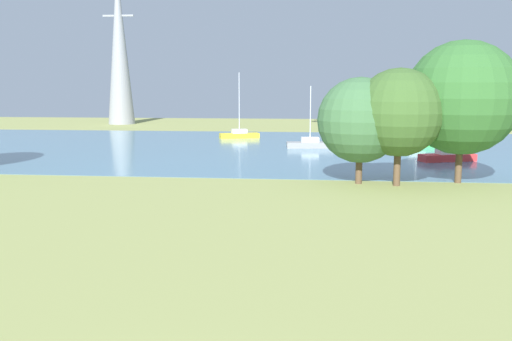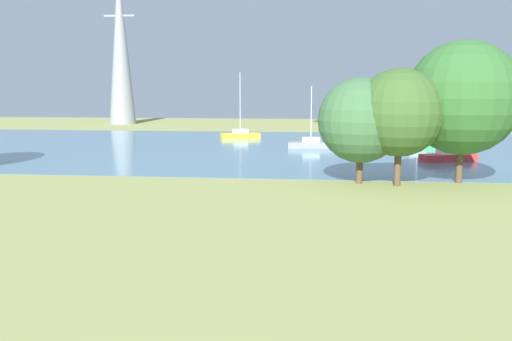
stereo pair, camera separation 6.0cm
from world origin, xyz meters
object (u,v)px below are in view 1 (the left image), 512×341
sailboat_gray (310,144)px  tree_east_near (399,113)px  sailboat_red (447,156)px  sailboat_green (417,142)px  tree_east_far (462,98)px  tree_mid_shore (360,120)px  electricity_pylon (119,45)px  sailboat_yellow (239,134)px

sailboat_gray → tree_east_near: 22.95m
sailboat_gray → tree_east_near: size_ratio=0.84×
sailboat_red → sailboat_gray: bearing=142.4°
sailboat_green → sailboat_red: (0.59, -11.70, -0.00)m
sailboat_gray → tree_east_far: bearing=-63.4°
tree_mid_shore → tree_east_near: (2.38, -0.58, 0.53)m
sailboat_green → electricity_pylon: electricity_pylon is taller
tree_east_near → sailboat_yellow: bearing=114.7°
tree_mid_shore → sailboat_red: bearing=55.4°
sailboat_yellow → tree_mid_shore: sailboat_yellow is taller
sailboat_red → tree_mid_shore: 15.16m
sailboat_green → tree_east_far: (-1.16, -22.79, 5.18)m
tree_east_near → tree_east_far: tree_east_far is taller
sailboat_red → tree_east_far: 12.36m
tree_mid_shore → electricity_pylon: bearing=122.9°
sailboat_green → sailboat_gray: bearing=-167.0°
sailboat_red → tree_mid_shore: (-8.35, -12.09, 3.74)m
sailboat_yellow → electricity_pylon: electricity_pylon is taller
tree_mid_shore → tree_east_near: size_ratio=0.93×
tree_east_far → electricity_pylon: bearing=127.9°
sailboat_gray → electricity_pylon: bearing=133.4°
sailboat_green → electricity_pylon: bearing=144.1°
sailboat_green → tree_east_near: (-5.38, -24.36, 4.27)m
electricity_pylon → tree_east_far: bearing=-52.1°
sailboat_red → tree_east_far: bearing=-98.9°
sailboat_yellow → tree_east_far: 36.13m
sailboat_green → sailboat_red: sailboat_green is taller
sailboat_gray → tree_mid_shore: size_ratio=0.91×
sailboat_red → tree_east_far: tree_east_far is taller
sailboat_gray → sailboat_red: 14.94m
sailboat_green → electricity_pylon: size_ratio=0.23×
sailboat_red → tree_east_far: size_ratio=0.63×
sailboat_gray → electricity_pylon: size_ratio=0.24×
sailboat_gray → tree_mid_shore: (3.49, -21.20, 3.73)m
sailboat_red → sailboat_yellow: bearing=137.0°
sailboat_gray → sailboat_red: bearing=-37.6°
sailboat_green → tree_east_near: tree_east_near is taller
sailboat_green → sailboat_yellow: sailboat_yellow is taller
sailboat_gray → tree_east_far: tree_east_far is taller
sailboat_green → electricity_pylon: (-43.39, 31.39, 12.57)m
sailboat_red → tree_mid_shore: bearing=-124.6°
tree_mid_shore → sailboat_yellow: bearing=111.4°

